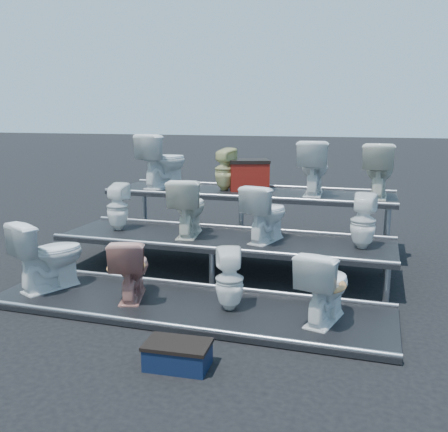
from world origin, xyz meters
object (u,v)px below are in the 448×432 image
(toilet_2, at_px, (230,279))
(toilet_9, at_px, (224,169))
(toilet_0, at_px, (49,254))
(toilet_5, at_px, (188,207))
(toilet_1, at_px, (131,268))
(toilet_8, at_px, (164,161))
(red_crate, at_px, (249,176))
(toilet_4, at_px, (118,207))
(toilet_6, at_px, (266,213))
(step_stool, at_px, (178,357))
(toilet_7, at_px, (363,221))
(toilet_11, at_px, (379,170))
(toilet_10, at_px, (314,168))
(toilet_3, at_px, (325,285))

(toilet_2, relative_size, toilet_9, 0.98)
(toilet_0, bearing_deg, toilet_5, -107.19)
(toilet_1, bearing_deg, toilet_8, -91.10)
(toilet_1, relative_size, red_crate, 1.17)
(toilet_4, relative_size, toilet_6, 0.90)
(toilet_0, xyz_separation_m, step_stool, (2.02, -1.15, -0.37))
(toilet_4, bearing_deg, red_crate, -136.82)
(toilet_7, height_order, toilet_9, toilet_9)
(toilet_8, bearing_deg, toilet_4, 105.31)
(red_crate, bearing_deg, toilet_4, -154.88)
(toilet_9, bearing_deg, toilet_4, 69.95)
(toilet_0, relative_size, toilet_2, 1.26)
(toilet_2, bearing_deg, toilet_7, -154.24)
(toilet_4, bearing_deg, toilet_8, -97.28)
(toilet_0, height_order, red_crate, red_crate)
(red_crate, relative_size, step_stool, 1.14)
(toilet_9, bearing_deg, toilet_8, 20.22)
(toilet_1, distance_m, toilet_11, 3.67)
(toilet_10, bearing_deg, toilet_1, 56.48)
(toilet_3, relative_size, toilet_11, 0.93)
(toilet_3, xyz_separation_m, toilet_7, (0.29, 1.30, 0.37))
(red_crate, bearing_deg, toilet_7, -60.77)
(toilet_2, height_order, toilet_8, toilet_8)
(toilet_11, xyz_separation_m, step_stool, (-1.45, -3.75, -1.15))
(toilet_1, height_order, toilet_6, toilet_6)
(toilet_6, height_order, toilet_8, toilet_8)
(toilet_6, height_order, toilet_10, toilet_10)
(toilet_1, bearing_deg, toilet_10, -138.46)
(toilet_2, xyz_separation_m, red_crate, (-0.53, 2.77, 0.69))
(toilet_4, height_order, toilet_11, toilet_11)
(toilet_2, xyz_separation_m, toilet_3, (0.94, 0.00, 0.04))
(toilet_2, distance_m, toilet_4, 2.39)
(toilet_0, distance_m, toilet_7, 3.60)
(toilet_2, bearing_deg, toilet_1, -20.96)
(toilet_7, relative_size, toilet_8, 0.77)
(toilet_8, bearing_deg, toilet_2, 145.50)
(toilet_3, height_order, step_stool, toilet_3)
(toilet_1, height_order, toilet_11, toilet_11)
(toilet_6, height_order, toilet_9, toilet_9)
(toilet_1, xyz_separation_m, toilet_4, (-0.87, 1.30, 0.38))
(toilet_2, distance_m, toilet_5, 1.67)
(toilet_4, height_order, step_stool, toilet_4)
(toilet_3, bearing_deg, toilet_1, 14.04)
(toilet_9, distance_m, toilet_11, 2.22)
(toilet_3, height_order, toilet_8, toilet_8)
(toilet_0, height_order, toilet_9, toilet_9)
(toilet_0, relative_size, toilet_9, 1.24)
(toilet_1, height_order, toilet_2, toilet_1)
(toilet_1, relative_size, step_stool, 1.33)
(toilet_3, xyz_separation_m, toilet_6, (-0.86, 1.30, 0.40))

